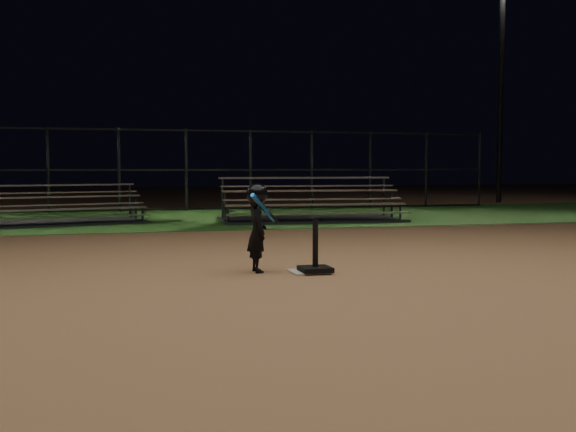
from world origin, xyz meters
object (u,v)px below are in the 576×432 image
object	(u,v)px
child_batter	(257,225)
light_pole_right	(502,70)
home_plate	(308,272)
batting_tee	(315,262)
bleacher_left	(61,216)
bleacher_right	(311,212)

from	to	relation	value
child_batter	light_pole_right	world-z (taller)	light_pole_right
home_plate	batting_tee	size ratio (longest dim) A/B	0.66
child_batter	light_pole_right	size ratio (longest dim) A/B	0.14
child_batter	bleacher_left	size ratio (longest dim) A/B	0.27
home_plate	bleacher_left	size ratio (longest dim) A/B	0.11
child_batter	bleacher_right	distance (m)	8.49
bleacher_left	bleacher_right	world-z (taller)	bleacher_right
batting_tee	light_pole_right	xyz separation A→B (m)	(11.93, 15.01, 4.80)
light_pole_right	bleacher_right	bearing A→B (deg)	-144.29
child_batter	bleacher_left	xyz separation A→B (m)	(-2.83, 8.48, -0.41)
bleacher_left	light_pole_right	world-z (taller)	light_pole_right
batting_tee	bleacher_left	size ratio (longest dim) A/B	0.17
bleacher_left	batting_tee	bearing A→B (deg)	-82.35
child_batter	batting_tee	bearing A→B (deg)	-116.80
batting_tee	child_batter	world-z (taller)	child_batter
home_plate	light_pole_right	distance (m)	19.79
child_batter	home_plate	bearing A→B (deg)	-113.77
batting_tee	light_pole_right	bearing A→B (deg)	51.52
home_plate	bleacher_left	xyz separation A→B (m)	(-3.44, 8.70, 0.18)
batting_tee	child_batter	distance (m)	0.87
home_plate	batting_tee	world-z (taller)	batting_tee
home_plate	bleacher_right	size ratio (longest dim) A/B	0.10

